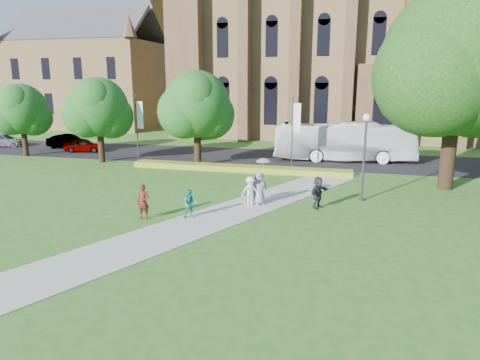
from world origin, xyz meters
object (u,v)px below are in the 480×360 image
(tour_coach, at_px, (344,142))
(car_1, at_px, (68,142))
(streetlamp, at_px, (365,147))
(large_tree, at_px, (458,61))
(car_0, at_px, (84,145))
(pedestrian_0, at_px, (143,202))
(car_2, at_px, (3,140))

(tour_coach, bearing_deg, car_1, 83.78)
(streetlamp, distance_m, large_tree, 8.73)
(car_0, xyz_separation_m, pedestrian_0, (16.39, -18.81, 0.25))
(tour_coach, xyz_separation_m, car_1, (-29.04, 0.04, -0.99))
(tour_coach, height_order, car_1, tour_coach)
(car_0, distance_m, car_1, 3.38)
(car_2, relative_size, pedestrian_0, 2.59)
(car_0, relative_size, car_1, 0.86)
(car_1, relative_size, pedestrian_0, 2.55)
(streetlamp, relative_size, large_tree, 0.40)
(large_tree, relative_size, tour_coach, 1.05)
(pedestrian_0, bearing_deg, tour_coach, 57.13)
(car_2, height_order, pedestrian_0, pedestrian_0)
(car_1, bearing_deg, car_0, -114.14)
(car_0, xyz_separation_m, car_2, (-11.01, 1.09, 0.00))
(tour_coach, relative_size, car_1, 2.72)
(tour_coach, xyz_separation_m, car_2, (-37.06, -0.44, -1.07))
(car_0, bearing_deg, car_1, 49.12)
(tour_coach, distance_m, pedestrian_0, 22.53)
(car_0, relative_size, car_2, 0.85)
(car_2, bearing_deg, large_tree, -120.65)
(streetlamp, distance_m, car_2, 40.80)
(streetlamp, height_order, car_0, streetlamp)
(streetlamp, xyz_separation_m, car_2, (-38.52, 13.21, -2.60))
(streetlamp, height_order, car_2, streetlamp)
(car_1, bearing_deg, streetlamp, -110.62)
(tour_coach, distance_m, car_0, 26.11)
(large_tree, xyz_separation_m, car_1, (-36.00, 9.20, -7.58))
(streetlamp, height_order, pedestrian_0, streetlamp)
(large_tree, height_order, pedestrian_0, large_tree)
(car_0, height_order, car_1, car_1)
(tour_coach, height_order, car_2, tour_coach)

